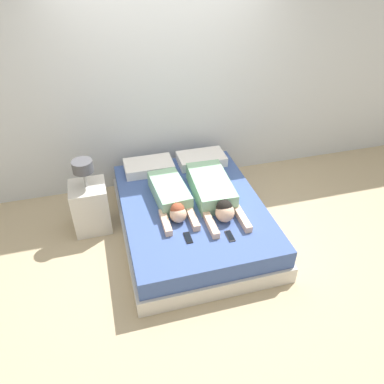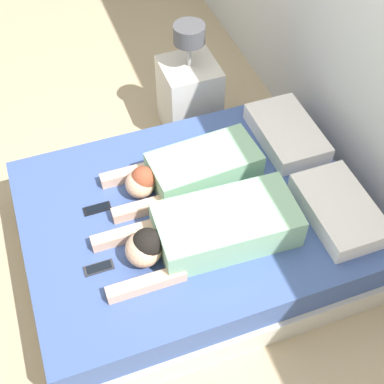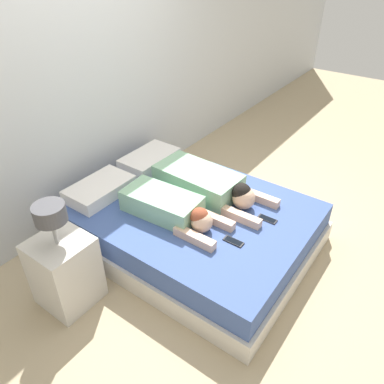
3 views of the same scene
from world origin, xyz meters
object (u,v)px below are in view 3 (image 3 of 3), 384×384
(person_left, at_px, (171,208))
(cell_phone_right, at_px, (267,219))
(bed, at_px, (192,224))
(person_right, at_px, (207,184))
(pillow_head_left, at_px, (100,189))
(pillow_head_right, at_px, (150,159))
(cell_phone_left, at_px, (233,241))
(nightstand, at_px, (64,268))

(person_left, distance_m, cell_phone_right, 0.80)
(bed, bearing_deg, cell_phone_right, -70.54)
(person_left, height_order, person_right, person_right)
(cell_phone_right, bearing_deg, pillow_head_left, 111.71)
(pillow_head_right, relative_size, cell_phone_left, 3.67)
(pillow_head_left, xyz_separation_m, cell_phone_right, (0.55, -1.38, -0.05))
(pillow_head_right, bearing_deg, person_left, -127.55)
(pillow_head_right, height_order, cell_phone_left, pillow_head_right)
(person_left, distance_m, cell_phone_left, 0.59)
(bed, relative_size, person_left, 2.13)
(cell_phone_left, height_order, cell_phone_right, same)
(person_right, bearing_deg, bed, -177.43)
(cell_phone_right, bearing_deg, person_left, 122.63)
(cell_phone_right, bearing_deg, cell_phone_left, 167.92)
(person_right, bearing_deg, cell_phone_left, -128.82)
(person_right, bearing_deg, pillow_head_right, 83.30)
(pillow_head_left, height_order, person_right, person_right)
(person_left, bearing_deg, pillow_head_left, 99.72)
(person_right, bearing_deg, person_left, 173.90)
(bed, distance_m, person_right, 0.39)
(pillow_head_left, bearing_deg, pillow_head_right, 0.00)
(cell_phone_right, bearing_deg, pillow_head_right, 85.02)
(nightstand, bearing_deg, cell_phone_right, -37.13)
(pillow_head_left, height_order, pillow_head_right, same)
(person_left, distance_m, person_right, 0.46)
(person_left, bearing_deg, nightstand, 160.28)
(bed, relative_size, cell_phone_right, 12.67)
(pillow_head_right, relative_size, person_right, 0.52)
(person_right, distance_m, nightstand, 1.38)
(pillow_head_left, distance_m, cell_phone_right, 1.49)
(person_left, xyz_separation_m, person_right, (0.46, -0.05, 0.01))
(pillow_head_right, height_order, person_left, person_left)
(person_left, bearing_deg, person_right, -6.10)
(cell_phone_left, relative_size, nightstand, 0.18)
(pillow_head_left, relative_size, pillow_head_right, 1.00)
(person_left, bearing_deg, cell_phone_left, -87.14)
(person_left, relative_size, nightstand, 1.07)
(bed, xyz_separation_m, pillow_head_right, (0.34, 0.77, 0.26))
(cell_phone_left, bearing_deg, nightstand, 135.00)
(person_right, distance_m, cell_phone_right, 0.63)
(nightstand, bearing_deg, person_left, -19.72)
(bed, relative_size, pillow_head_left, 3.46)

